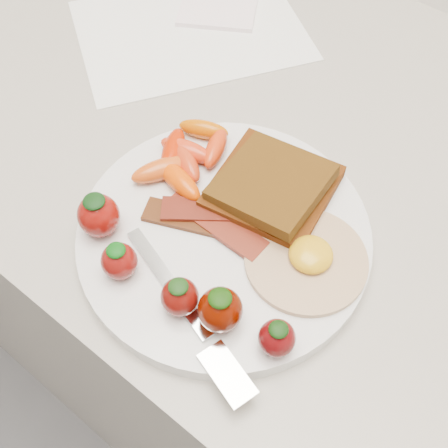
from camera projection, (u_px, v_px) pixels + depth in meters
The scene contains 10 objects.
counter at pixel (290, 332), 0.96m from camera, with size 2.00×0.60×0.90m, color gray.
plate at pixel (224, 235), 0.52m from camera, with size 0.27×0.27×0.02m, color white.
toast_lower at pixel (273, 188), 0.53m from camera, with size 0.11×0.11×0.01m, color black.
toast_upper at pixel (271, 183), 0.52m from camera, with size 0.09×0.09×0.01m, color #3B240A.
fried_egg at pixel (307, 258), 0.49m from camera, with size 0.13×0.13×0.02m.
bacon_strips at pixel (210, 218), 0.51m from camera, with size 0.12×0.09×0.01m.
baby_carrots at pixel (185, 157), 0.55m from camera, with size 0.08×0.12×0.02m.
strawberries at pixel (168, 275), 0.46m from camera, with size 0.22×0.06×0.05m.
fork at pixel (194, 321), 0.46m from camera, with size 0.18×0.08×0.00m.
paper_sheet at pixel (190, 30), 0.70m from camera, with size 0.20×0.27×0.00m, color white.
Camera 1 is at (0.15, 1.33, 1.35)m, focal length 45.00 mm.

